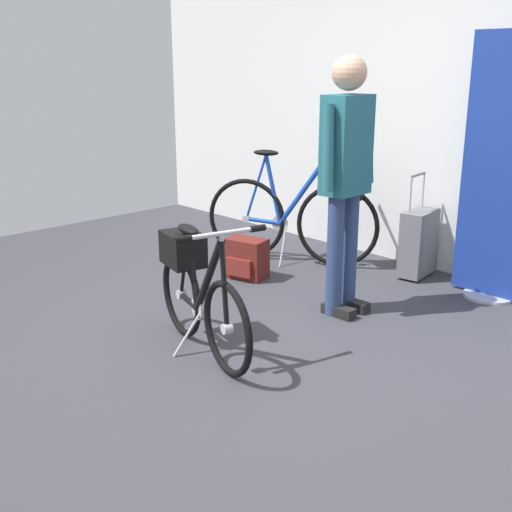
{
  "coord_description": "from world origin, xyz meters",
  "views": [
    {
      "loc": [
        2.56,
        -2.23,
        1.66
      ],
      "look_at": [
        -0.06,
        0.28,
        0.55
      ],
      "focal_mm": 44.83,
      "sensor_mm": 36.0,
      "label": 1
    }
  ],
  "objects_px": {
    "display_bike_left": "(305,210)",
    "rolling_suitcase": "(418,242)",
    "visitor_near_wall": "(346,170)",
    "backpack_on_floor": "(246,259)",
    "floor_banner_stand": "(501,183)",
    "folding_bike_foreground": "(197,287)"
  },
  "relations": [
    {
      "from": "folding_bike_foreground",
      "to": "visitor_near_wall",
      "type": "bearing_deg",
      "value": 78.92
    },
    {
      "from": "visitor_near_wall",
      "to": "rolling_suitcase",
      "type": "relative_size",
      "value": 2.05
    },
    {
      "from": "floor_banner_stand",
      "to": "display_bike_left",
      "type": "distance_m",
      "value": 1.59
    },
    {
      "from": "visitor_near_wall",
      "to": "backpack_on_floor",
      "type": "xyz_separation_m",
      "value": [
        -0.98,
        0.02,
        -0.82
      ]
    },
    {
      "from": "floor_banner_stand",
      "to": "visitor_near_wall",
      "type": "height_order",
      "value": "floor_banner_stand"
    },
    {
      "from": "floor_banner_stand",
      "to": "folding_bike_foreground",
      "type": "bearing_deg",
      "value": -110.75
    },
    {
      "from": "visitor_near_wall",
      "to": "backpack_on_floor",
      "type": "bearing_deg",
      "value": 179.04
    },
    {
      "from": "folding_bike_foreground",
      "to": "visitor_near_wall",
      "type": "xyz_separation_m",
      "value": [
        0.21,
        1.09,
        0.59
      ]
    },
    {
      "from": "backpack_on_floor",
      "to": "rolling_suitcase",
      "type": "bearing_deg",
      "value": 47.74
    },
    {
      "from": "floor_banner_stand",
      "to": "display_bike_left",
      "type": "xyz_separation_m",
      "value": [
        -1.5,
        -0.37,
        -0.38
      ]
    },
    {
      "from": "display_bike_left",
      "to": "backpack_on_floor",
      "type": "bearing_deg",
      "value": -95.24
    },
    {
      "from": "folding_bike_foreground",
      "to": "floor_banner_stand",
      "type": "bearing_deg",
      "value": 69.25
    },
    {
      "from": "floor_banner_stand",
      "to": "rolling_suitcase",
      "type": "bearing_deg",
      "value": 177.42
    },
    {
      "from": "rolling_suitcase",
      "to": "backpack_on_floor",
      "type": "xyz_separation_m",
      "value": [
        -0.92,
        -1.02,
        -0.12
      ]
    },
    {
      "from": "visitor_near_wall",
      "to": "rolling_suitcase",
      "type": "bearing_deg",
      "value": 93.0
    },
    {
      "from": "rolling_suitcase",
      "to": "backpack_on_floor",
      "type": "relative_size",
      "value": 2.32
    },
    {
      "from": "display_bike_left",
      "to": "rolling_suitcase",
      "type": "xyz_separation_m",
      "value": [
        0.87,
        0.4,
        -0.18
      ]
    },
    {
      "from": "floor_banner_stand",
      "to": "backpack_on_floor",
      "type": "xyz_separation_m",
      "value": [
        -1.56,
        -0.99,
        -0.69
      ]
    },
    {
      "from": "folding_bike_foreground",
      "to": "rolling_suitcase",
      "type": "distance_m",
      "value": 2.13
    },
    {
      "from": "folding_bike_foreground",
      "to": "display_bike_left",
      "type": "distance_m",
      "value": 1.87
    },
    {
      "from": "folding_bike_foreground",
      "to": "rolling_suitcase",
      "type": "xyz_separation_m",
      "value": [
        0.16,
        2.12,
        -0.11
      ]
    },
    {
      "from": "floor_banner_stand",
      "to": "folding_bike_foreground",
      "type": "xyz_separation_m",
      "value": [
        -0.79,
        -2.09,
        -0.46
      ]
    }
  ]
}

